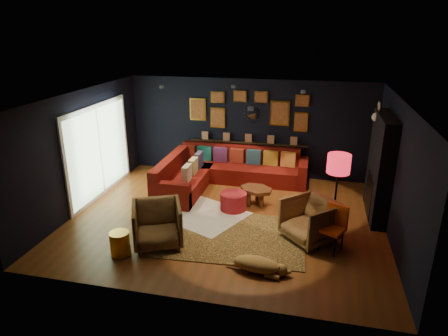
% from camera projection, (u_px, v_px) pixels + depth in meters
% --- Properties ---
extents(floor, '(6.50, 6.50, 0.00)m').
position_uv_depth(floor, '(226.00, 218.00, 8.56)').
color(floor, brown).
rests_on(floor, ground).
extents(room_walls, '(6.50, 6.50, 6.50)m').
position_uv_depth(room_walls, '(227.00, 147.00, 8.02)').
color(room_walls, black).
rests_on(room_walls, ground).
extents(sectional, '(3.41, 2.69, 0.86)m').
position_uv_depth(sectional, '(219.00, 173.00, 10.24)').
color(sectional, maroon).
rests_on(sectional, ground).
extents(ledge, '(3.20, 0.12, 0.04)m').
position_uv_depth(ledge, '(248.00, 143.00, 10.70)').
color(ledge, black).
rests_on(ledge, room_walls).
extents(gallery_wall, '(3.15, 0.04, 1.02)m').
position_uv_depth(gallery_wall, '(249.00, 110.00, 10.43)').
color(gallery_wall, gold).
rests_on(gallery_wall, room_walls).
extents(sunburst_mirror, '(0.47, 0.16, 0.47)m').
position_uv_depth(sunburst_mirror, '(253.00, 114.00, 10.45)').
color(sunburst_mirror, silver).
rests_on(sunburst_mirror, room_walls).
extents(fireplace, '(0.31, 1.60, 2.20)m').
position_uv_depth(fireplace, '(379.00, 170.00, 8.38)').
color(fireplace, black).
rests_on(fireplace, ground).
extents(deer_head, '(0.50, 0.28, 0.45)m').
position_uv_depth(deer_head, '(385.00, 117.00, 8.48)').
color(deer_head, white).
rests_on(deer_head, fireplace).
extents(sliding_door, '(0.06, 2.80, 2.20)m').
position_uv_depth(sliding_door, '(99.00, 151.00, 9.41)').
color(sliding_door, white).
rests_on(sliding_door, ground).
extents(ceiling_spots, '(3.30, 2.50, 0.06)m').
position_uv_depth(ceiling_spots, '(235.00, 92.00, 8.42)').
color(ceiling_spots, black).
rests_on(ceiling_spots, room_walls).
extents(shag_rug, '(2.38, 2.12, 0.03)m').
position_uv_depth(shag_rug, '(198.00, 213.00, 8.77)').
color(shag_rug, beige).
rests_on(shag_rug, ground).
extents(leopard_rug, '(2.92, 2.17, 0.02)m').
position_uv_depth(leopard_rug, '(232.00, 236.00, 7.82)').
color(leopard_rug, '#B38541').
rests_on(leopard_rug, ground).
extents(coffee_table, '(0.94, 0.83, 0.39)m').
position_uv_depth(coffee_table, '(256.00, 191.00, 9.07)').
color(coffee_table, '#5E2D15').
rests_on(coffee_table, shag_rug).
extents(pouf, '(0.59, 0.59, 0.38)m').
position_uv_depth(pouf, '(233.00, 201.00, 8.85)').
color(pouf, maroon).
rests_on(pouf, shag_rug).
extents(armchair_left, '(1.14, 1.11, 0.90)m').
position_uv_depth(armchair_left, '(157.00, 222.00, 7.41)').
color(armchair_left, '#C68748').
rests_on(armchair_left, ground).
extents(armchair_right, '(1.20, 1.20, 0.90)m').
position_uv_depth(armchair_right, '(310.00, 218.00, 7.56)').
color(armchair_right, '#C68748').
rests_on(armchair_right, ground).
extents(gold_stool, '(0.36, 0.36, 0.44)m').
position_uv_depth(gold_stool, '(120.00, 244.00, 7.14)').
color(gold_stool, gold).
rests_on(gold_stool, ground).
extents(orange_chair, '(0.55, 0.55, 0.87)m').
position_uv_depth(orange_chair, '(334.00, 224.00, 7.23)').
color(orange_chair, black).
rests_on(orange_chair, ground).
extents(floor_lamp, '(0.44, 0.44, 1.61)m').
position_uv_depth(floor_lamp, '(338.00, 167.00, 7.59)').
color(floor_lamp, black).
rests_on(floor_lamp, ground).
extents(dog, '(1.17, 0.69, 0.35)m').
position_uv_depth(dog, '(257.00, 262.00, 6.65)').
color(dog, '#B78542').
rests_on(dog, leopard_rug).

